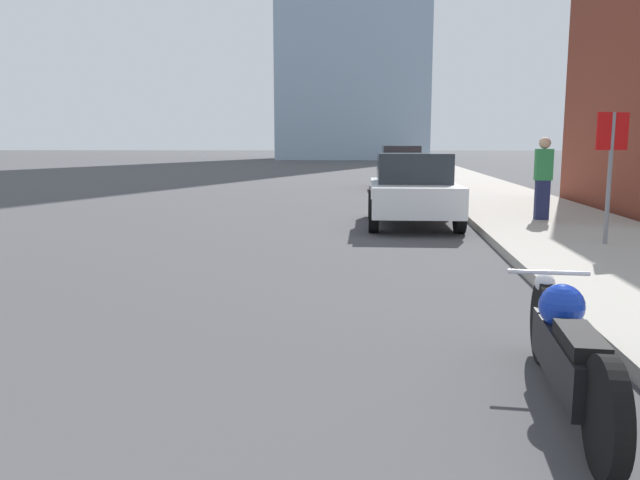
% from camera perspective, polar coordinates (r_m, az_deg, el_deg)
% --- Properties ---
extents(sidewalk, '(3.49, 240.00, 0.15)m').
position_cam_1_polar(sidewalk, '(39.95, 11.33, 6.10)').
color(sidewalk, '#9E998E').
rests_on(sidewalk, ground_plane).
extents(motorcycle, '(0.62, 2.48, 0.79)m').
position_cam_1_polar(motorcycle, '(4.60, 21.67, -9.22)').
color(motorcycle, black).
rests_on(motorcycle, ground_plane).
extents(parked_car_white, '(2.02, 4.04, 1.58)m').
position_cam_1_polar(parked_car_white, '(13.89, 8.46, 4.63)').
color(parked_car_white, silver).
rests_on(parked_car_white, ground_plane).
extents(parked_car_red, '(2.01, 4.04, 1.72)m').
position_cam_1_polar(parked_car_red, '(26.14, 7.39, 6.66)').
color(parked_car_red, red).
rests_on(parked_car_red, ground_plane).
extents(stop_sign, '(0.57, 0.26, 2.13)m').
position_cam_1_polar(stop_sign, '(11.18, 25.06, 7.07)').
color(stop_sign, slate).
rests_on(stop_sign, sidewalk).
extents(pedestrian, '(0.36, 0.25, 1.78)m').
position_cam_1_polar(pedestrian, '(14.40, 19.73, 5.44)').
color(pedestrian, '#1E2347').
rests_on(pedestrian, sidewalk).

